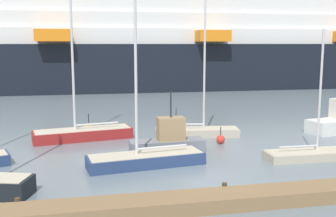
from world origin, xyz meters
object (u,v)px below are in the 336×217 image
sailboat_0 (83,131)px  cruise_ship (128,48)px  sailboat_6 (197,129)px  channel_buoy_1 (176,121)px  fishing_boat_0 (168,140)px  channel_buoy_0 (220,139)px  channel_buoy_2 (89,127)px  sailboat_1 (310,153)px  sailboat_4 (146,157)px

sailboat_0 → cruise_ship: (7.82, 38.08, 6.00)m
sailboat_6 → channel_buoy_1: 4.58m
fishing_boat_0 → cruise_ship: 43.47m
sailboat_0 → sailboat_6: size_ratio=1.20×
channel_buoy_0 → channel_buoy_2: bearing=146.5°
sailboat_1 → channel_buoy_0: bearing=130.7°
sailboat_0 → sailboat_4: 8.63m
cruise_ship → sailboat_1: bearing=-81.0°
fishing_boat_0 → sailboat_1: bearing=-24.1°
sailboat_0 → fishing_boat_0: size_ratio=2.86×
sailboat_4 → channel_buoy_2: 11.09m
sailboat_6 → channel_buoy_2: sailboat_6 is taller
sailboat_1 → channel_buoy_1: sailboat_1 is taller
sailboat_0 → channel_buoy_0: sailboat_0 is taller
sailboat_4 → channel_buoy_1: (4.56, 11.63, -0.11)m
channel_buoy_1 → sailboat_0: bearing=-155.1°
sailboat_4 → channel_buoy_2: size_ratio=7.00×
sailboat_1 → channel_buoy_2: bearing=141.1°
sailboat_4 → cruise_ship: cruise_ship is taller
sailboat_0 → sailboat_4: bearing=105.7°
sailboat_6 → fishing_boat_0: sailboat_6 is taller
sailboat_6 → channel_buoy_1: (-0.70, 4.53, -0.16)m
sailboat_1 → sailboat_6: size_ratio=0.68×
channel_buoy_0 → fishing_boat_0: bearing=-160.7°
channel_buoy_0 → channel_buoy_2: 11.38m
sailboat_1 → sailboat_6: bearing=124.6°
sailboat_4 → channel_buoy_2: bearing=-80.5°
channel_buoy_1 → cruise_ship: cruise_ship is taller
sailboat_0 → sailboat_4: size_ratio=1.37×
sailboat_4 → channel_buoy_1: sailboat_4 is taller
sailboat_1 → channel_buoy_0: size_ratio=6.45×
fishing_boat_0 → cruise_ship: bearing=85.9°
channel_buoy_0 → sailboat_0: bearing=160.9°
channel_buoy_0 → cruise_ship: 42.07m
sailboat_4 → fishing_boat_0: 3.49m
sailboat_6 → fishing_boat_0: 5.37m
sailboat_1 → channel_buoy_1: bearing=116.4°
channel_buoy_0 → channel_buoy_1: (-1.71, 7.30, 0.08)m
sailboat_0 → channel_buoy_2: bearing=-109.8°
sailboat_4 → cruise_ship: 46.46m
cruise_ship → sailboat_0: bearing=-100.5°
channel_buoy_1 → sailboat_4: bearing=-111.4°
channel_buoy_0 → sailboat_1: bearing=-49.8°
sailboat_0 → channel_buoy_0: 10.58m
cruise_ship → channel_buoy_2: bearing=-100.6°
sailboat_1 → sailboat_0: bearing=149.7°
sailboat_4 → channel_buoy_0: size_ratio=8.34×
fishing_boat_0 → channel_buoy_0: fishing_boat_0 is taller
sailboat_1 → channel_buoy_1: (-6.01, 12.38, 0.01)m
sailboat_6 → channel_buoy_2: size_ratio=7.99×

